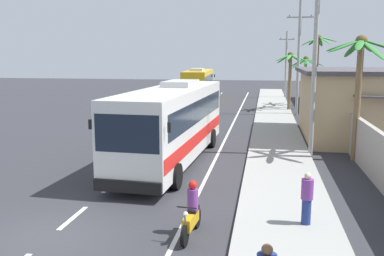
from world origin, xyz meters
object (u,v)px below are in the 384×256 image
at_px(palm_third, 359,70).
at_px(palm_fourth, 290,68).
at_px(utility_pole_far, 299,55).
at_px(pedestrian_midwalk, 307,197).
at_px(utility_pole_mid, 315,53).
at_px(motorcycle_beside_bus, 192,214).
at_px(palm_nearest, 318,53).
at_px(coach_bus_far_lane, 199,84).
at_px(palm_second, 306,68).
at_px(utility_pole_distant, 286,63).
at_px(coach_bus_foreground, 173,121).

xyz_separation_m(palm_third, palm_fourth, (-2.21, 19.23, -0.43)).
relative_size(utility_pole_far, palm_third, 1.63).
bearing_deg(pedestrian_midwalk, utility_pole_mid, -93.20).
distance_m(motorcycle_beside_bus, pedestrian_midwalk, 3.52).
relative_size(palm_third, palm_fourth, 1.11).
xyz_separation_m(pedestrian_midwalk, palm_nearest, (3.47, 29.87, 4.39)).
xyz_separation_m(coach_bus_far_lane, motorcycle_beside_bus, (5.63, -36.87, -1.30)).
bearing_deg(utility_pole_mid, palm_second, 86.08).
relative_size(utility_pole_distant, palm_fourth, 1.47).
height_order(utility_pole_far, palm_nearest, utility_pole_far).
xyz_separation_m(coach_bus_foreground, palm_fourth, (6.62, 20.89, 2.04)).
distance_m(pedestrian_midwalk, palm_fourth, 28.50).
bearing_deg(coach_bus_foreground, coach_bus_far_lane, 96.49).
xyz_separation_m(utility_pole_far, palm_fourth, (-0.50, 2.91, -1.12)).
bearing_deg(palm_nearest, palm_third, -91.04).
bearing_deg(palm_nearest, utility_pole_far, -114.97).
relative_size(coach_bus_far_lane, utility_pole_far, 1.15).
bearing_deg(palm_nearest, coach_bus_foreground, -112.29).
distance_m(palm_second, palm_fourth, 4.58).
bearing_deg(palm_fourth, utility_pole_distant, 89.32).
distance_m(coach_bus_foreground, motorcycle_beside_bus, 8.98).
bearing_deg(motorcycle_beside_bus, utility_pole_distant, 84.07).
bearing_deg(pedestrian_midwalk, palm_fourth, -88.68).
relative_size(pedestrian_midwalk, palm_fourth, 0.29).
height_order(utility_pole_distant, palm_nearest, utility_pole_distant).
height_order(utility_pole_mid, palm_second, utility_pole_mid).
bearing_deg(coach_bus_foreground, utility_pole_far, 68.39).
relative_size(coach_bus_foreground, utility_pole_far, 1.25).
bearing_deg(utility_pole_far, palm_second, 80.04).
xyz_separation_m(coach_bus_far_lane, palm_nearest, (12.42, -5.89, 3.41)).
bearing_deg(palm_second, coach_bus_foreground, -108.44).
distance_m(coach_bus_foreground, palm_nearest, 24.48).
bearing_deg(utility_pole_distant, palm_third, -86.29).
height_order(pedestrian_midwalk, palm_nearest, palm_nearest).
relative_size(utility_pole_far, palm_nearest, 1.40).
xyz_separation_m(coach_bus_far_lane, palm_second, (11.60, -3.21, 1.98)).
height_order(motorcycle_beside_bus, palm_fourth, palm_fourth).
bearing_deg(motorcycle_beside_bus, utility_pole_mid, 68.22).
xyz_separation_m(coach_bus_far_lane, palm_third, (12.04, -26.67, 2.54)).
xyz_separation_m(coach_bus_foreground, coach_bus_far_lane, (-3.22, 28.33, -0.07)).
distance_m(utility_pole_distant, palm_nearest, 11.31).
bearing_deg(motorcycle_beside_bus, pedestrian_midwalk, 18.55).
bearing_deg(utility_pole_far, palm_nearest, 65.03).
bearing_deg(utility_pole_mid, utility_pole_far, 88.91).
bearing_deg(coach_bus_foreground, pedestrian_midwalk, -52.39).
height_order(motorcycle_beside_bus, pedestrian_midwalk, pedestrian_midwalk).
xyz_separation_m(coach_bus_far_lane, palm_fourth, (9.84, -7.44, 2.11)).
xyz_separation_m(pedestrian_midwalk, utility_pole_far, (1.40, 25.41, 4.21)).
xyz_separation_m(motorcycle_beside_bus, utility_pole_distant, (4.36, 41.97, 3.56)).
bearing_deg(palm_third, utility_pole_far, 95.95).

